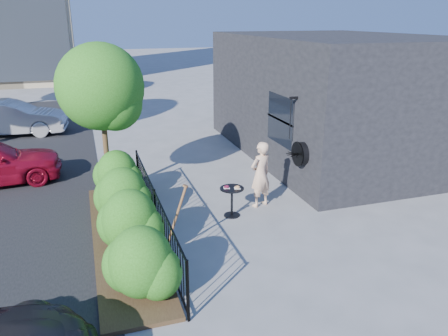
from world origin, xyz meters
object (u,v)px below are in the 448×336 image
object	(u,v)px
woman	(261,174)
car_silver	(10,118)
patio_tree	(104,92)
cafe_table	(232,197)
shovel	(175,224)

from	to	relation	value
woman	car_silver	bearing A→B (deg)	-74.22
patio_tree	cafe_table	bearing A→B (deg)	-41.17
woman	car_silver	xyz separation A→B (m)	(-6.91, 9.61, -0.14)
cafe_table	woman	bearing A→B (deg)	22.28
shovel	car_silver	size ratio (longest dim) A/B	0.35
cafe_table	woman	world-z (taller)	woman
cafe_table	car_silver	size ratio (longest dim) A/B	0.18
cafe_table	shovel	bearing A→B (deg)	-141.52
patio_tree	shovel	bearing A→B (deg)	-74.91
patio_tree	woman	distance (m)	4.45
patio_tree	car_silver	world-z (taller)	patio_tree
car_silver	shovel	bearing A→B (deg)	-152.77
woman	shovel	distance (m)	3.05
shovel	patio_tree	bearing A→B (deg)	105.09
cafe_table	car_silver	bearing A→B (deg)	121.18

